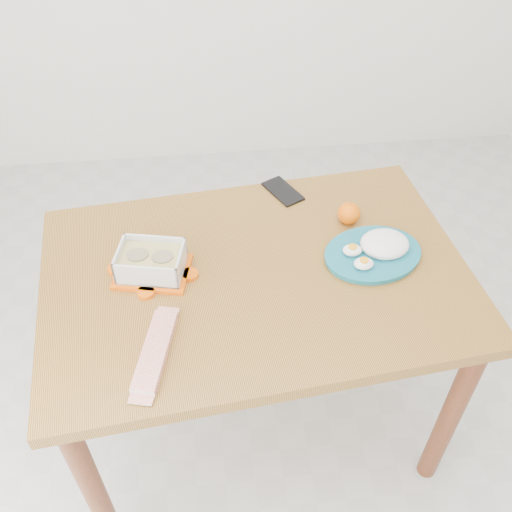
{
  "coord_description": "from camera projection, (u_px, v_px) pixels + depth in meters",
  "views": [
    {
      "loc": [
        -0.09,
        -1.03,
        1.87
      ],
      "look_at": [
        0.03,
        0.05,
        0.81
      ],
      "focal_mm": 40.0,
      "sensor_mm": 36.0,
      "label": 1
    }
  ],
  "objects": [
    {
      "name": "dining_table",
      "position": [
        256.0,
        297.0,
        1.63
      ],
      "size": [
        1.23,
        0.89,
        0.75
      ],
      "rotation": [
        0.0,
        0.0,
        0.1
      ],
      "color": "#A7722F",
      "rests_on": "ground"
    },
    {
      "name": "rice_plate",
      "position": [
        377.0,
        249.0,
        1.59
      ],
      "size": [
        0.33,
        0.33,
        0.07
      ],
      "rotation": [
        0.0,
        0.0,
        0.24
      ],
      "color": "#16687C",
      "rests_on": "dining_table"
    },
    {
      "name": "smartphone",
      "position": [
        283.0,
        191.0,
        1.81
      ],
      "size": [
        0.13,
        0.16,
        0.01
      ],
      "primitive_type": "cube",
      "rotation": [
        0.0,
        0.0,
        0.48
      ],
      "color": "black",
      "rests_on": "dining_table"
    },
    {
      "name": "orange_fruit",
      "position": [
        349.0,
        213.0,
        1.69
      ],
      "size": [
        0.07,
        0.07,
        0.07
      ],
      "primitive_type": "sphere",
      "color": "#FF5305",
      "rests_on": "dining_table"
    },
    {
      "name": "food_container",
      "position": [
        151.0,
        262.0,
        1.53
      ],
      "size": [
        0.22,
        0.19,
        0.08
      ],
      "rotation": [
        0.0,
        0.0,
        -0.21
      ],
      "color": "#F35B07",
      "rests_on": "dining_table"
    },
    {
      "name": "candy_bar",
      "position": [
        155.0,
        351.0,
        1.36
      ],
      "size": [
        0.11,
        0.24,
        0.02
      ],
      "primitive_type": "cube",
      "rotation": [
        0.0,
        0.0,
        1.34
      ],
      "color": "red",
      "rests_on": "dining_table"
    },
    {
      "name": "ground",
      "position": [
        249.0,
        427.0,
        2.05
      ],
      "size": [
        3.5,
        3.5,
        0.0
      ],
      "primitive_type": "plane",
      "color": "#B7B7B2",
      "rests_on": "ground"
    }
  ]
}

